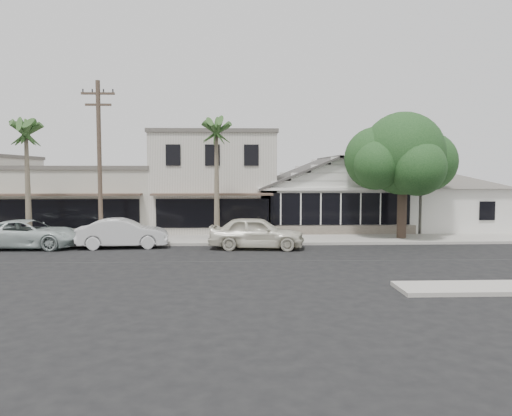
{
  "coord_description": "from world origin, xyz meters",
  "views": [
    {
      "loc": [
        -1.6,
        -22.44,
        4.11
      ],
      "look_at": [
        -0.41,
        6.0,
        2.0
      ],
      "focal_mm": 35.0,
      "sensor_mm": 36.0,
      "label": 1
    }
  ],
  "objects_px": {
    "car_0": "(257,233)",
    "car_1": "(123,233)",
    "shade_tree": "(401,156)",
    "utility_pole": "(99,159)",
    "car_2": "(28,234)"
  },
  "relations": [
    {
      "from": "utility_pole",
      "to": "car_1",
      "type": "xyz_separation_m",
      "value": [
        1.37,
        -0.77,
        -4.0
      ]
    },
    {
      "from": "shade_tree",
      "to": "utility_pole",
      "type": "bearing_deg",
      "value": -174.59
    },
    {
      "from": "car_1",
      "to": "shade_tree",
      "type": "distance_m",
      "value": 16.57
    },
    {
      "from": "utility_pole",
      "to": "car_0",
      "type": "bearing_deg",
      "value": -9.38
    },
    {
      "from": "car_1",
      "to": "car_0",
      "type": "bearing_deg",
      "value": -100.47
    },
    {
      "from": "car_1",
      "to": "shade_tree",
      "type": "height_order",
      "value": "shade_tree"
    },
    {
      "from": "car_1",
      "to": "shade_tree",
      "type": "bearing_deg",
      "value": -86.78
    },
    {
      "from": "car_1",
      "to": "car_2",
      "type": "relative_size",
      "value": 0.86
    },
    {
      "from": "car_0",
      "to": "shade_tree",
      "type": "xyz_separation_m",
      "value": [
        8.69,
        3.04,
        4.13
      ]
    },
    {
      "from": "car_2",
      "to": "car_1",
      "type": "bearing_deg",
      "value": -88.47
    },
    {
      "from": "car_1",
      "to": "shade_tree",
      "type": "relative_size",
      "value": 0.63
    },
    {
      "from": "utility_pole",
      "to": "car_2",
      "type": "xyz_separation_m",
      "value": [
        -3.63,
        -0.78,
        -4.02
      ]
    },
    {
      "from": "car_0",
      "to": "car_1",
      "type": "bearing_deg",
      "value": 90.75
    },
    {
      "from": "car_1",
      "to": "car_2",
      "type": "bearing_deg",
      "value": 84.69
    },
    {
      "from": "car_0",
      "to": "car_1",
      "type": "distance_m",
      "value": 7.19
    }
  ]
}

